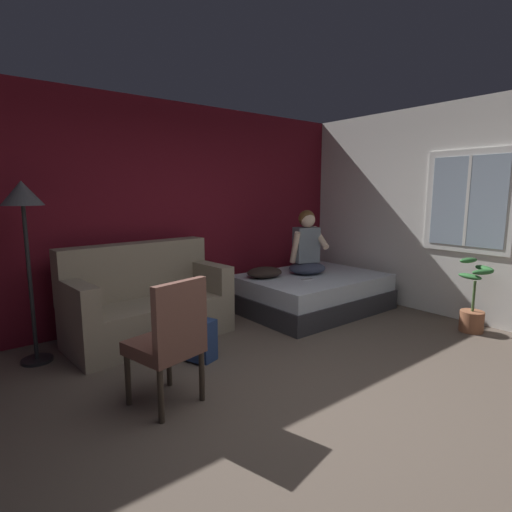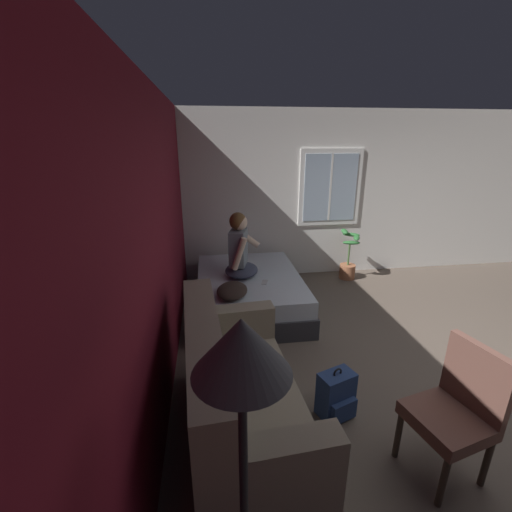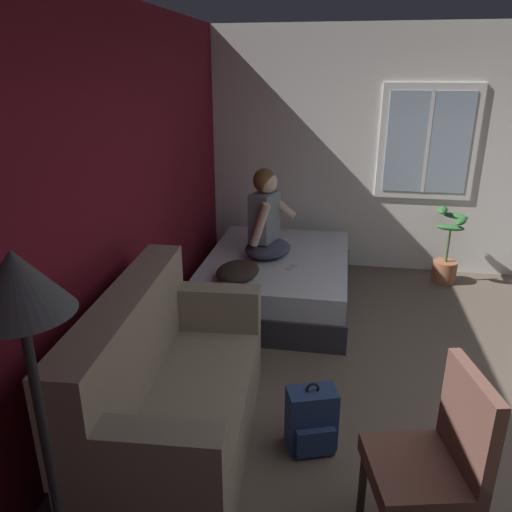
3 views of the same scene
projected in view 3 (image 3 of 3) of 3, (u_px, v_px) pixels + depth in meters
wall_back_accent at (85, 218)px, 3.16m from camera, size 10.90×0.16×2.70m
wall_side_with_window at (462, 155)px, 5.48m from camera, size 0.19×7.01×2.70m
bed at (277, 279)px, 5.06m from camera, size 1.92×1.42×0.48m
couch at (169, 392)px, 3.02m from camera, size 1.75×0.94×1.04m
side_chair at (435, 458)px, 2.33m from camera, size 0.55×0.55×0.98m
person_seated at (266, 221)px, 4.88m from camera, size 0.62×0.57×0.88m
backpack at (312, 420)px, 3.09m from camera, size 0.31×0.34×0.46m
throw_pillow at (238, 271)px, 4.43m from camera, size 0.55×0.46×0.14m
cell_phone at (292, 267)px, 4.70m from camera, size 0.16×0.11×0.01m
floor_lamp at (24, 326)px, 1.66m from camera, size 0.36×0.36×1.70m
potted_plant at (446, 256)px, 5.49m from camera, size 0.39×0.37×0.85m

